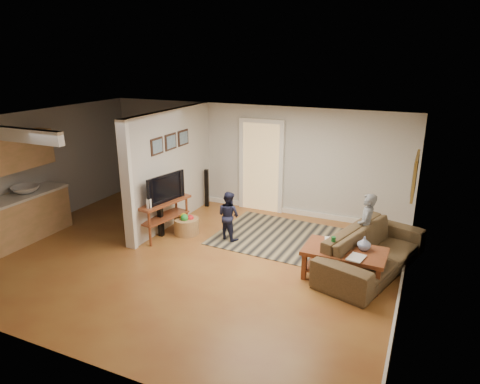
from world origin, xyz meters
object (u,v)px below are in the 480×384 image
object	(u,v)px
sofa	(370,270)
child	(363,259)
tv_console	(163,204)
toy_basket	(186,225)
toddler	(229,238)
coffee_table	(346,256)
speaker_right	(207,188)
speaker_left	(160,215)

from	to	relation	value
sofa	child	world-z (taller)	child
tv_console	toy_basket	world-z (taller)	tv_console
sofa	toddler	xyz separation A→B (m)	(-2.85, 0.19, 0.00)
coffee_table	toy_basket	bearing A→B (deg)	171.22
child	coffee_table	bearing A→B (deg)	-13.95
toy_basket	child	size ratio (longest dim) A/B	0.41
speaker_right	child	world-z (taller)	speaker_right
sofa	speaker_right	size ratio (longest dim) A/B	2.66
tv_console	child	xyz separation A→B (m)	(3.94, 0.57, -0.70)
speaker_left	speaker_right	world-z (taller)	speaker_right
child	toddler	size ratio (longest dim) A/B	1.27
tv_console	speaker_left	xyz separation A→B (m)	(-0.06, -0.03, -0.23)
speaker_right	child	xyz separation A→B (m)	(4.00, -1.39, -0.47)
tv_console	toddler	distance (m)	1.51
coffee_table	speaker_left	world-z (taller)	speaker_left
toy_basket	child	bearing A→B (deg)	4.82
toy_basket	toddler	xyz separation A→B (m)	(0.91, 0.14, -0.19)
speaker_left	toddler	xyz separation A→B (m)	(1.34, 0.45, -0.47)
toy_basket	toddler	bearing A→B (deg)	9.01
sofa	speaker_right	world-z (taller)	speaker_right
speaker_left	child	size ratio (longest dim) A/B	0.73
tv_console	child	bearing A→B (deg)	20.09
toddler	toy_basket	bearing A→B (deg)	25.61
sofa	toy_basket	size ratio (longest dim) A/B	4.82
toy_basket	toddler	world-z (taller)	toddler
speaker_right	toddler	bearing A→B (deg)	-64.20
speaker_left	speaker_right	bearing A→B (deg)	90.11
tv_console	toddler	bearing A→B (deg)	29.88
speaker_right	sofa	bearing A→B (deg)	-37.60
coffee_table	speaker_right	xyz separation A→B (m)	(-3.82, 2.22, 0.06)
speaker_right	child	size ratio (longest dim) A/B	0.74
tv_console	toddler	world-z (taller)	tv_console
speaker_right	toddler	xyz separation A→B (m)	(1.34, -1.55, -0.47)
tv_console	child	world-z (taller)	tv_console
speaker_left	tv_console	bearing A→B (deg)	28.67
speaker_left	toddler	size ratio (longest dim) A/B	0.93
toy_basket	sofa	bearing A→B (deg)	-0.71
toy_basket	child	distance (m)	3.59
sofa	child	size ratio (longest dim) A/B	1.96
speaker_left	toy_basket	size ratio (longest dim) A/B	1.80
sofa	coffee_table	size ratio (longest dim) A/B	1.85
tv_console	sofa	bearing A→B (deg)	14.93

